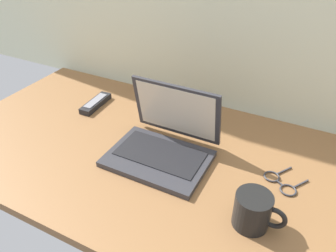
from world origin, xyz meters
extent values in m
cube|color=brown|center=(0.00, 0.00, 0.01)|extent=(1.60, 0.76, 0.03)
cube|color=#2D2D33|center=(-0.04, -0.03, 0.04)|extent=(0.31, 0.22, 0.02)
cube|color=black|center=(-0.04, -0.02, 0.05)|extent=(0.27, 0.14, 0.00)
cube|color=#2D2D33|center=(-0.04, 0.10, 0.15)|extent=(0.30, 0.05, 0.20)
cube|color=beige|center=(-0.04, 0.09, 0.15)|extent=(0.27, 0.04, 0.17)
cylinder|color=black|center=(0.28, -0.14, 0.08)|extent=(0.09, 0.09, 0.09)
torus|color=black|center=(0.33, -0.14, 0.08)|extent=(0.06, 0.01, 0.06)
cylinder|color=brown|center=(0.28, -0.14, 0.12)|extent=(0.08, 0.08, 0.00)
cube|color=black|center=(-0.42, 0.15, 0.04)|extent=(0.06, 0.16, 0.02)
cube|color=slate|center=(-0.42, 0.15, 0.05)|extent=(0.04, 0.12, 0.00)
torus|color=#333338|center=(0.29, 0.06, 0.03)|extent=(0.07, 0.07, 0.01)
torus|color=#333338|center=(0.35, 0.02, 0.03)|extent=(0.07, 0.07, 0.01)
cube|color=#333338|center=(0.32, 0.04, 0.03)|extent=(0.02, 0.02, 0.00)
cube|color=#333338|center=(0.32, 0.10, 0.03)|extent=(0.04, 0.05, 0.00)
cube|color=#333338|center=(0.38, 0.06, 0.03)|extent=(0.04, 0.05, 0.00)
camera|label=1|loc=(0.35, -0.71, 0.69)|focal=34.74mm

